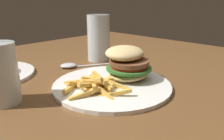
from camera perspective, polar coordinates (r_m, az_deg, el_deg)
dining_table at (r=0.74m, az=-11.04°, el=-9.26°), size 1.55×1.12×0.75m
meal_plate_near at (r=0.60m, az=1.81°, el=-0.96°), size 0.32×0.32×0.10m
beer_glass at (r=0.83m, az=-3.52°, el=8.08°), size 0.08×0.08×0.17m
juice_glass at (r=0.54m, az=-27.08°, el=-1.35°), size 0.08×0.08×0.21m
spoon at (r=0.77m, az=-10.73°, el=1.17°), size 0.17×0.11×0.02m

